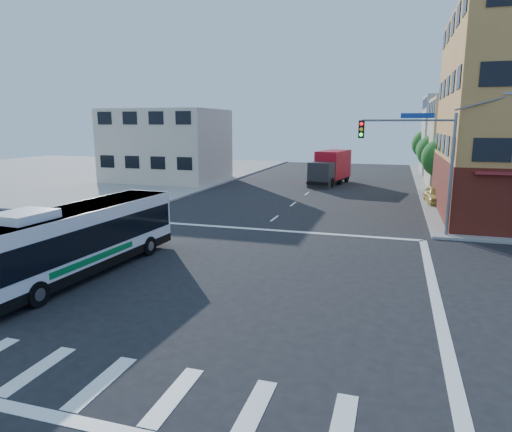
% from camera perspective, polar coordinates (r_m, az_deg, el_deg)
% --- Properties ---
extents(ground, '(120.00, 120.00, 0.00)m').
position_cam_1_polar(ground, '(19.60, -7.44, -7.70)').
color(ground, black).
rests_on(ground, ground).
extents(sidewalk_nw, '(50.00, 50.00, 0.15)m').
position_cam_1_polar(sidewalk_nw, '(67.49, -22.56, 5.18)').
color(sidewalk_nw, gray).
rests_on(sidewalk_nw, ground).
extents(building_east_near, '(12.06, 10.06, 9.00)m').
position_cam_1_polar(building_east_near, '(51.68, 27.51, 8.05)').
color(building_east_near, '#C2B694').
rests_on(building_east_near, ground).
extents(building_east_far, '(12.06, 10.06, 10.00)m').
position_cam_1_polar(building_east_far, '(65.48, 25.39, 9.12)').
color(building_east_far, '#A8A8A2').
rests_on(building_east_far, ground).
extents(building_west, '(12.06, 10.06, 8.00)m').
position_cam_1_polar(building_west, '(53.02, -11.05, 8.63)').
color(building_west, beige).
rests_on(building_west, ground).
extents(signal_mast_ne, '(7.91, 1.13, 8.07)m').
position_cam_1_polar(signal_mast_ne, '(27.52, 19.87, 7.81)').
color(signal_mast_ne, slate).
rests_on(signal_mast_ne, ground).
extents(street_tree_a, '(3.60, 3.60, 5.53)m').
position_cam_1_polar(street_tree_a, '(45.03, 22.37, 7.00)').
color(street_tree_a, '#322112').
rests_on(street_tree_a, ground).
extents(street_tree_b, '(3.80, 3.80, 5.79)m').
position_cam_1_polar(street_tree_b, '(52.98, 21.62, 7.77)').
color(street_tree_b, '#322112').
rests_on(street_tree_b, ground).
extents(street_tree_c, '(3.40, 3.40, 5.29)m').
position_cam_1_polar(street_tree_c, '(60.97, 21.04, 7.91)').
color(street_tree_c, '#322112').
rests_on(street_tree_c, ground).
extents(street_tree_d, '(4.00, 4.00, 6.03)m').
position_cam_1_polar(street_tree_d, '(68.93, 20.63, 8.61)').
color(street_tree_d, '#322112').
rests_on(street_tree_d, ground).
extents(transit_bus, '(3.00, 11.06, 3.24)m').
position_cam_1_polar(transit_bus, '(20.93, -21.22, -2.64)').
color(transit_bus, black).
rests_on(transit_bus, ground).
extents(box_truck, '(3.69, 8.20, 3.56)m').
position_cam_1_polar(box_truck, '(49.91, 9.27, 5.91)').
color(box_truck, '#232328').
rests_on(box_truck, ground).
extents(parked_car, '(2.12, 4.59, 1.52)m').
position_cam_1_polar(parked_car, '(39.77, 21.74, 2.47)').
color(parked_car, '#E0BE55').
rests_on(parked_car, ground).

